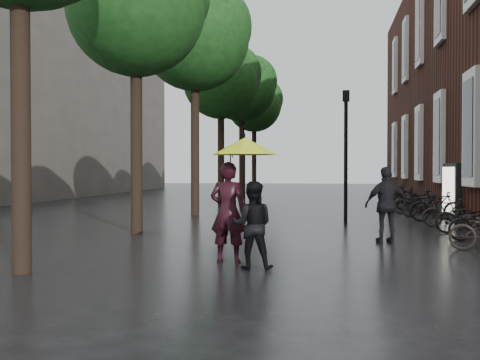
% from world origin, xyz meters
% --- Properties ---
extents(ground, '(120.00, 120.00, 0.00)m').
position_xyz_m(ground, '(0.00, 0.00, 0.00)').
color(ground, black).
extents(street_trees, '(4.33, 34.03, 8.91)m').
position_xyz_m(street_trees, '(-3.99, 15.91, 6.34)').
color(street_trees, black).
rests_on(street_trees, ground).
extents(person_burgundy, '(0.72, 0.50, 1.88)m').
position_xyz_m(person_burgundy, '(-0.78, 2.60, 0.94)').
color(person_burgundy, black).
rests_on(person_burgundy, ground).
extents(person_black, '(0.78, 0.62, 1.53)m').
position_xyz_m(person_black, '(-0.24, 1.99, 0.76)').
color(person_black, black).
rests_on(person_black, ground).
extents(lime_umbrella, '(1.22, 1.22, 1.78)m').
position_xyz_m(lime_umbrella, '(-0.43, 2.38, 2.16)').
color(lime_umbrella, black).
rests_on(lime_umbrella, ground).
extents(pedestrian_walking, '(1.13, 0.68, 1.80)m').
position_xyz_m(pedestrian_walking, '(2.43, 5.86, 0.90)').
color(pedestrian_walking, black).
rests_on(pedestrian_walking, ground).
extents(parked_bicycles, '(2.18, 19.38, 1.05)m').
position_xyz_m(parked_bicycles, '(4.60, 14.10, 0.47)').
color(parked_bicycles, black).
rests_on(parked_bicycles, ground).
extents(ad_lightbox, '(0.30, 1.29, 1.94)m').
position_xyz_m(ad_lightbox, '(5.30, 12.51, 0.97)').
color(ad_lightbox, black).
rests_on(ad_lightbox, ground).
extents(lamp_post, '(0.22, 0.22, 4.26)m').
position_xyz_m(lamp_post, '(1.63, 10.67, 2.59)').
color(lamp_post, black).
rests_on(lamp_post, ground).
extents(cycle_sign, '(0.15, 0.50, 2.77)m').
position_xyz_m(cycle_sign, '(-3.52, 18.86, 1.83)').
color(cycle_sign, '#262628').
rests_on(cycle_sign, ground).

